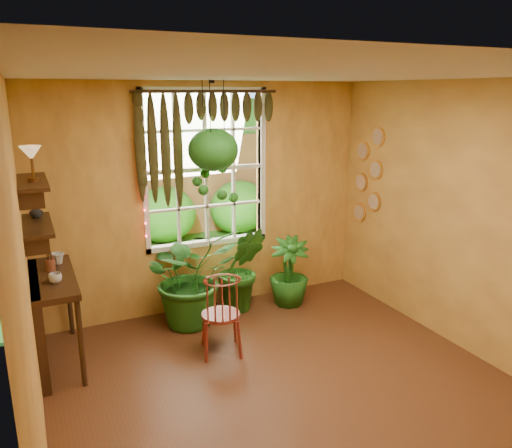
{
  "coord_description": "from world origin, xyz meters",
  "views": [
    {
      "loc": [
        -1.93,
        -3.23,
        2.59
      ],
      "look_at": [
        0.12,
        1.15,
        1.29
      ],
      "focal_mm": 35.0,
      "sensor_mm": 36.0,
      "label": 1
    }
  ],
  "objects_px": {
    "counter_ledge": "(44,311)",
    "potted_plant_left": "(191,276)",
    "potted_plant_mid": "(242,269)",
    "windsor_chair": "(221,326)",
    "hanging_basket": "(213,155)"
  },
  "relations": [
    {
      "from": "counter_ledge",
      "to": "potted_plant_mid",
      "type": "relative_size",
      "value": 1.15
    },
    {
      "from": "potted_plant_mid",
      "to": "potted_plant_left",
      "type": "bearing_deg",
      "value": -170.98
    },
    {
      "from": "counter_ledge",
      "to": "potted_plant_mid",
      "type": "bearing_deg",
      "value": 8.83
    },
    {
      "from": "windsor_chair",
      "to": "potted_plant_mid",
      "type": "height_order",
      "value": "potted_plant_mid"
    },
    {
      "from": "potted_plant_mid",
      "to": "hanging_basket",
      "type": "distance_m",
      "value": 1.44
    },
    {
      "from": "counter_ledge",
      "to": "windsor_chair",
      "type": "xyz_separation_m",
      "value": [
        1.6,
        -0.54,
        -0.25
      ]
    },
    {
      "from": "counter_ledge",
      "to": "hanging_basket",
      "type": "height_order",
      "value": "hanging_basket"
    },
    {
      "from": "counter_ledge",
      "to": "windsor_chair",
      "type": "bearing_deg",
      "value": -18.63
    },
    {
      "from": "potted_plant_left",
      "to": "windsor_chair",
      "type": "bearing_deg",
      "value": -86.11
    },
    {
      "from": "potted_plant_left",
      "to": "hanging_basket",
      "type": "relative_size",
      "value": 0.86
    },
    {
      "from": "potted_plant_left",
      "to": "potted_plant_mid",
      "type": "height_order",
      "value": "potted_plant_left"
    },
    {
      "from": "potted_plant_left",
      "to": "hanging_basket",
      "type": "bearing_deg",
      "value": 4.84
    },
    {
      "from": "counter_ledge",
      "to": "potted_plant_left",
      "type": "height_order",
      "value": "potted_plant_left"
    },
    {
      "from": "counter_ledge",
      "to": "hanging_basket",
      "type": "bearing_deg",
      "value": 8.11
    },
    {
      "from": "windsor_chair",
      "to": "hanging_basket",
      "type": "relative_size",
      "value": 0.78
    }
  ]
}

